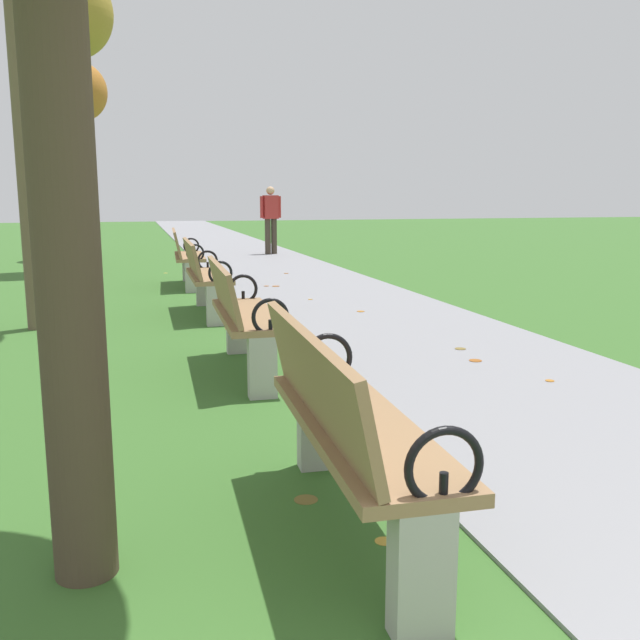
{
  "coord_description": "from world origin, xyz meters",
  "views": [
    {
      "loc": [
        -1.34,
        0.3,
        1.43
      ],
      "look_at": [
        -0.05,
        5.04,
        0.55
      ],
      "focal_mm": 39.03,
      "sensor_mm": 36.0,
      "label": 1
    }
  ],
  "objects_px": {
    "park_bench_4": "(204,275)",
    "tree_4": "(81,96)",
    "tree_3": "(73,19)",
    "pedestrian_walking": "(271,216)",
    "park_bench_2": "(345,425)",
    "park_bench_5": "(186,256)",
    "park_bench_3": "(241,314)"
  },
  "relations": [
    {
      "from": "park_bench_3",
      "to": "park_bench_4",
      "type": "bearing_deg",
      "value": 90.0
    },
    {
      "from": "park_bench_3",
      "to": "park_bench_2",
      "type": "bearing_deg",
      "value": -90.0
    },
    {
      "from": "park_bench_5",
      "to": "park_bench_2",
      "type": "bearing_deg",
      "value": -90.0
    },
    {
      "from": "park_bench_3",
      "to": "tree_4",
      "type": "height_order",
      "value": "tree_4"
    },
    {
      "from": "tree_3",
      "to": "tree_4",
      "type": "relative_size",
      "value": 1.27
    },
    {
      "from": "park_bench_3",
      "to": "tree_3",
      "type": "relative_size",
      "value": 0.3
    },
    {
      "from": "tree_4",
      "to": "pedestrian_walking",
      "type": "relative_size",
      "value": 2.65
    },
    {
      "from": "park_bench_4",
      "to": "tree_4",
      "type": "bearing_deg",
      "value": 101.81
    },
    {
      "from": "park_bench_4",
      "to": "tree_4",
      "type": "distance_m",
      "value": 9.07
    },
    {
      "from": "park_bench_3",
      "to": "park_bench_5",
      "type": "distance_m",
      "value": 5.68
    },
    {
      "from": "park_bench_4",
      "to": "tree_3",
      "type": "relative_size",
      "value": 0.29
    },
    {
      "from": "tree_3",
      "to": "pedestrian_walking",
      "type": "distance_m",
      "value": 6.14
    },
    {
      "from": "park_bench_4",
      "to": "pedestrian_walking",
      "type": "bearing_deg",
      "value": 73.5
    },
    {
      "from": "park_bench_5",
      "to": "tree_3",
      "type": "relative_size",
      "value": 0.3
    },
    {
      "from": "park_bench_2",
      "to": "tree_4",
      "type": "height_order",
      "value": "tree_4"
    },
    {
      "from": "tree_4",
      "to": "park_bench_2",
      "type": "bearing_deg",
      "value": -82.94
    },
    {
      "from": "tree_4",
      "to": "pedestrian_walking",
      "type": "distance_m",
      "value": 4.97
    },
    {
      "from": "park_bench_4",
      "to": "park_bench_3",
      "type": "bearing_deg",
      "value": -90.0
    },
    {
      "from": "tree_3",
      "to": "tree_4",
      "type": "xyz_separation_m",
      "value": [
        -0.08,
        2.8,
        -0.96
      ]
    },
    {
      "from": "park_bench_5",
      "to": "tree_4",
      "type": "relative_size",
      "value": 0.38
    },
    {
      "from": "park_bench_5",
      "to": "pedestrian_walking",
      "type": "distance_m",
      "value": 6.06
    },
    {
      "from": "tree_3",
      "to": "park_bench_4",
      "type": "bearing_deg",
      "value": -73.32
    },
    {
      "from": "tree_3",
      "to": "tree_4",
      "type": "bearing_deg",
      "value": 91.69
    },
    {
      "from": "park_bench_2",
      "to": "park_bench_3",
      "type": "height_order",
      "value": "same"
    },
    {
      "from": "tree_3",
      "to": "pedestrian_walking",
      "type": "height_order",
      "value": "tree_3"
    },
    {
      "from": "park_bench_3",
      "to": "tree_3",
      "type": "bearing_deg",
      "value": 101.14
    },
    {
      "from": "park_bench_3",
      "to": "tree_4",
      "type": "distance_m",
      "value": 11.8
    },
    {
      "from": "park_bench_3",
      "to": "park_bench_5",
      "type": "xyz_separation_m",
      "value": [
        0.0,
        5.68,
        0.0
      ]
    },
    {
      "from": "park_bench_4",
      "to": "tree_3",
      "type": "xyz_separation_m",
      "value": [
        -1.66,
        5.55,
        4.06
      ]
    },
    {
      "from": "park_bench_3",
      "to": "tree_4",
      "type": "bearing_deg",
      "value": 98.82
    },
    {
      "from": "park_bench_2",
      "to": "park_bench_4",
      "type": "distance_m",
      "value": 5.74
    },
    {
      "from": "park_bench_3",
      "to": "tree_3",
      "type": "xyz_separation_m",
      "value": [
        -1.66,
        8.45,
        4.06
      ]
    }
  ]
}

